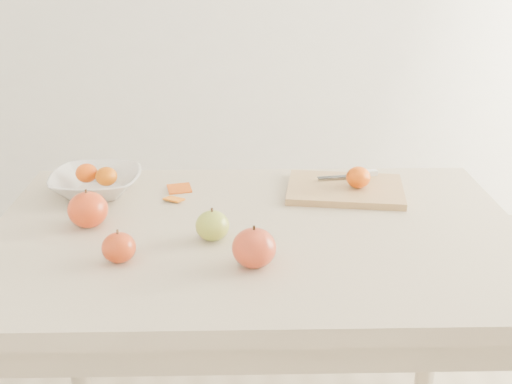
{
  "coord_description": "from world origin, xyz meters",
  "views": [
    {
      "loc": [
        -0.03,
        -1.31,
        1.36
      ],
      "look_at": [
        0.0,
        0.05,
        0.82
      ],
      "focal_mm": 45.0,
      "sensor_mm": 36.0,
      "label": 1
    }
  ],
  "objects": [
    {
      "name": "table",
      "position": [
        0.0,
        0.0,
        0.65
      ],
      "size": [
        1.2,
        0.8,
        0.75
      ],
      "color": "#C5AE95",
      "rests_on": "ground"
    },
    {
      "name": "cutting_board",
      "position": [
        0.23,
        0.22,
        0.76
      ],
      "size": [
        0.32,
        0.25,
        0.02
      ],
      "primitive_type": "cube",
      "rotation": [
        0.0,
        0.0,
        -0.14
      ],
      "color": "#A98254",
      "rests_on": "table"
    },
    {
      "name": "board_tangerine",
      "position": [
        0.26,
        0.21,
        0.8
      ],
      "size": [
        0.06,
        0.06,
        0.05
      ],
      "primitive_type": "ellipsoid",
      "color": "#C95807",
      "rests_on": "cutting_board"
    },
    {
      "name": "fruit_bowl",
      "position": [
        -0.4,
        0.23,
        0.78
      ],
      "size": [
        0.23,
        0.23,
        0.06
      ],
      "primitive_type": "imported",
      "color": "silver",
      "rests_on": "table"
    },
    {
      "name": "bowl_tangerine_near",
      "position": [
        -0.43,
        0.24,
        0.8
      ],
      "size": [
        0.06,
        0.06,
        0.05
      ],
      "primitive_type": "ellipsoid",
      "color": "#CA5207",
      "rests_on": "fruit_bowl"
    },
    {
      "name": "bowl_tangerine_far",
      "position": [
        -0.37,
        0.21,
        0.8
      ],
      "size": [
        0.05,
        0.05,
        0.05
      ],
      "primitive_type": "ellipsoid",
      "color": "#CF5907",
      "rests_on": "fruit_bowl"
    },
    {
      "name": "orange_peel_a",
      "position": [
        -0.19,
        0.24,
        0.75
      ],
      "size": [
        0.07,
        0.06,
        0.01
      ],
      "primitive_type": "cube",
      "rotation": [
        0.21,
        0.0,
        0.26
      ],
      "color": "#C44B0D",
      "rests_on": "table"
    },
    {
      "name": "orange_peel_b",
      "position": [
        -0.2,
        0.17,
        0.75
      ],
      "size": [
        0.06,
        0.05,
        0.01
      ],
      "primitive_type": "cube",
      "rotation": [
        -0.14,
        0.0,
        -0.51
      ],
      "color": "orange",
      "rests_on": "table"
    },
    {
      "name": "paring_knife",
      "position": [
        0.28,
        0.29,
        0.78
      ],
      "size": [
        0.17,
        0.06,
        0.01
      ],
      "color": "white",
      "rests_on": "cutting_board"
    },
    {
      "name": "apple_green",
      "position": [
        -0.1,
        -0.05,
        0.78
      ],
      "size": [
        0.07,
        0.07,
        0.07
      ],
      "primitive_type": "ellipsoid",
      "color": "olive",
      "rests_on": "table"
    },
    {
      "name": "apple_red_b",
      "position": [
        -0.38,
        0.03,
        0.79
      ],
      "size": [
        0.09,
        0.09,
        0.08
      ],
      "primitive_type": "ellipsoid",
      "color": "#A50D08",
      "rests_on": "table"
    },
    {
      "name": "apple_red_e",
      "position": [
        -0.01,
        -0.17,
        0.79
      ],
      "size": [
        0.09,
        0.09,
        0.08
      ],
      "primitive_type": "ellipsoid",
      "color": "#A10E16",
      "rests_on": "table"
    },
    {
      "name": "apple_red_c",
      "position": [
        -0.28,
        -0.15,
        0.78
      ],
      "size": [
        0.07,
        0.07,
        0.06
      ],
      "primitive_type": "ellipsoid",
      "color": "#9A0202",
      "rests_on": "table"
    }
  ]
}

